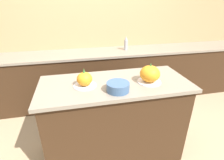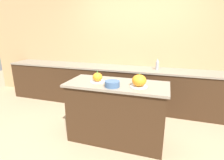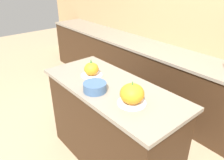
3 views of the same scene
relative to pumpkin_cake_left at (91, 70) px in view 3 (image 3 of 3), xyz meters
name	(u,v)px [view 3 (image 3 of 3)]	position (x,y,z in m)	size (l,w,h in m)	color
ground_plane	(111,159)	(0.30, 0.01, -0.99)	(12.00, 12.00, 0.00)	tan
wall_back	(206,25)	(0.30, 1.59, 0.26)	(8.00, 0.06, 2.50)	tan
kitchen_island	(111,125)	(0.30, 0.01, -0.52)	(1.48, 0.65, 0.93)	#382314
back_counter	(182,89)	(0.30, 1.26, -0.55)	(6.00, 0.60, 0.89)	#382314
pumpkin_cake_left	(91,70)	(0.00, 0.00, 0.00)	(0.22, 0.22, 0.18)	silver
pumpkin_cake_right	(132,94)	(0.63, -0.05, 0.02)	(0.23, 0.23, 0.20)	silver
mixing_bowl	(95,87)	(0.28, -0.16, -0.02)	(0.21, 0.21, 0.08)	#3D5B84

